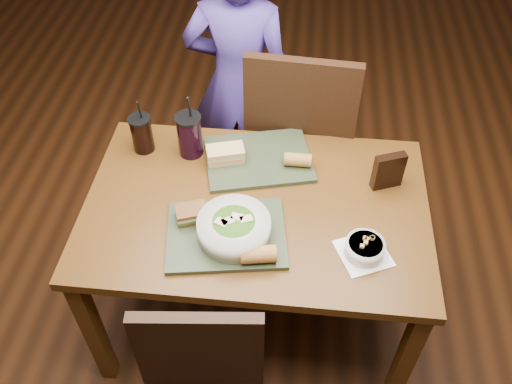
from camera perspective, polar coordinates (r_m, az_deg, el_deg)
ground at (r=2.65m, az=0.00°, el=-12.26°), size 6.00×6.00×0.00m
dining_table at (r=2.11m, az=0.00°, el=-2.99°), size 1.30×0.85×0.75m
chair_far at (r=2.55m, az=4.46°, el=5.86°), size 0.51×0.51×1.10m
diner at (r=2.69m, az=-1.80°, el=11.37°), size 0.53×0.36×1.44m
tray_near at (r=1.94m, az=-3.15°, el=-4.51°), size 0.46×0.38×0.02m
tray_far at (r=2.21m, az=0.26°, el=3.49°), size 0.49×0.41×0.02m
salad_bowl at (r=1.89m, az=-2.34°, el=-3.70°), size 0.26×0.26×0.09m
soup_bowl at (r=1.91m, az=11.37°, el=-5.82°), size 0.22×0.22×0.07m
sandwich_near at (r=1.97m, az=-6.81°, el=-2.28°), size 0.13×0.11×0.05m
sandwich_far at (r=2.18m, az=-3.23°, el=4.01°), size 0.16×0.12×0.06m
baguette_near at (r=1.84m, az=0.26°, el=-6.58°), size 0.13×0.08×0.06m
baguette_far at (r=2.16m, az=4.41°, el=3.40°), size 0.11×0.05×0.05m
cup_cola at (r=2.26m, az=-11.92°, el=6.04°), size 0.09×0.09×0.25m
cup_berry at (r=2.20m, az=-6.99°, el=5.99°), size 0.11×0.11×0.29m
chip_bag at (r=2.12m, az=13.75°, el=2.15°), size 0.12×0.08×0.15m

